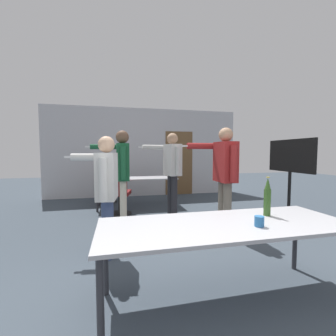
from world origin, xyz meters
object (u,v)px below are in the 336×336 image
Objects in this scene: person_near_casual at (122,168)px; beer_bottle at (267,197)px; person_center_tall at (106,185)px; tv_screen at (290,169)px; office_chair_near_pushed at (110,187)px; office_chair_far_right at (119,195)px; person_right_polo at (224,169)px; drink_cup at (259,221)px; person_far_watching at (172,166)px.

person_near_casual reaches higher than beer_bottle.
tv_screen is at bearing -69.78° from person_center_tall.
tv_screen reaches higher than office_chair_near_pushed.
person_center_tall is 2.03m from office_chair_far_right.
person_center_tall is 0.88× the size of person_right_polo.
person_right_polo is 1.98m from drink_cup.
drink_cup is at bearing -135.32° from beer_bottle.
drink_cup is (0.00, -3.11, -0.30)m from person_far_watching.
person_right_polo reaches higher than person_center_tall.
office_chair_near_pushed is (-0.23, 1.38, -0.03)m from office_chair_far_right.
tv_screen is at bearing -125.91° from person_far_watching.
person_near_casual is at bearing 68.29° from person_right_polo.
person_near_casual is 2.78m from drink_cup.
tv_screen is 0.91× the size of person_right_polo.
beer_bottle is (0.29, -2.83, -0.16)m from person_far_watching.
office_chair_near_pushed is (-0.29, 2.13, -0.67)m from person_near_casual.
tv_screen is 2.39m from person_far_watching.
person_far_watching reaches higher than person_near_casual.
person_right_polo is 20.12× the size of drink_cup.
person_near_casual is 1.22m from person_far_watching.
person_center_tall is 0.88× the size of person_far_watching.
person_center_tall is 2.01m from person_right_polo.
beer_bottle is (1.43, -3.00, 0.47)m from office_chair_far_right.
tv_screen is 4.41m from office_chair_near_pushed.
person_near_casual is 2.25m from office_chair_near_pushed.
person_center_tall is 1.67× the size of office_chair_far_right.
person_near_casual is 0.99m from office_chair_far_right.
person_far_watching is 1.32m from office_chair_far_right.
person_far_watching is (-2.18, 0.98, 0.05)m from tv_screen.
person_right_polo is 1.00× the size of person_far_watching.
beer_bottle is at bearing -115.94° from person_center_tall.
person_center_tall is at bearing 168.17° from person_near_casual.
person_far_watching reaches higher than person_right_polo.
beer_bottle is at bearing 174.12° from person_far_watching.
person_center_tall is at bearing 105.39° from person_right_polo.
person_near_casual reaches higher than office_chair_near_pushed.
person_center_tall is 17.71× the size of drink_cup.
person_near_casual is at bearing -72.05° from office_chair_far_right.
person_near_casual is at bearing -3.50° from person_center_tall.
person_right_polo is (-1.56, -0.27, 0.05)m from tv_screen.
office_chair_near_pushed is at bearing 6.85° from person_near_casual.
tv_screen is 1.03× the size of person_center_tall.
person_center_tall is 2.22m from person_far_watching.
person_near_casual is at bearing -154.21° from office_chair_near_pushed.
office_chair_far_right is 10.60× the size of drink_cup.
beer_bottle reaches higher than office_chair_near_pushed.
person_far_watching is at bearing -114.23° from tv_screen.
office_chair_far_right is 3.50m from drink_cup.
person_far_watching is at bearing 95.80° from beer_bottle.
drink_cup is (1.38, -4.67, 0.36)m from office_chair_near_pushed.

